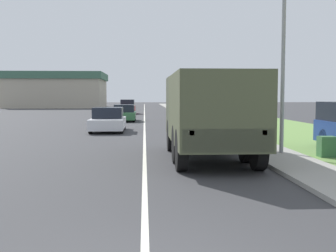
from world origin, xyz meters
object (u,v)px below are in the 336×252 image
object	(u,v)px
military_truck	(209,110)
car_third_ahead	(128,107)
car_second_ahead	(124,114)
lamp_post	(277,42)
car_nearest_ahead	(108,120)

from	to	relation	value
military_truck	car_third_ahead	bearing A→B (deg)	96.55
military_truck	car_third_ahead	world-z (taller)	military_truck
military_truck	car_second_ahead	world-z (taller)	military_truck
military_truck	lamp_post	bearing A→B (deg)	14.75
car_third_ahead	car_second_ahead	bearing A→B (deg)	-88.79
car_nearest_ahead	lamp_post	xyz separation A→B (m)	(6.66, -10.62, 3.29)
car_nearest_ahead	car_second_ahead	size ratio (longest dim) A/B	1.08
car_third_ahead	lamp_post	xyz separation A→B (m)	(6.48, -34.70, 3.20)
car_second_ahead	lamp_post	bearing A→B (deg)	-73.26
military_truck	car_nearest_ahead	distance (m)	12.07
car_second_ahead	car_nearest_ahead	bearing A→B (deg)	-92.81
lamp_post	car_nearest_ahead	bearing A→B (deg)	122.11
car_third_ahead	military_truck	bearing A→B (deg)	-83.45
car_nearest_ahead	car_third_ahead	xyz separation A→B (m)	(0.19, 24.08, 0.09)
car_nearest_ahead	car_third_ahead	bearing A→B (deg)	89.55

